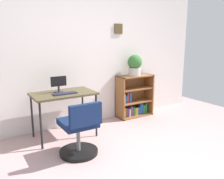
# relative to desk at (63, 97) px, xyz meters

# --- Properties ---
(ground_plane) EXTENTS (6.24, 6.24, 0.00)m
(ground_plane) POSITION_rel_desk_xyz_m (0.53, -1.69, -0.65)
(ground_plane) COLOR #AF8D8D
(wall_back) EXTENTS (5.20, 0.12, 2.48)m
(wall_back) POSITION_rel_desk_xyz_m (0.53, 0.46, 0.59)
(wall_back) COLOR silver
(wall_back) RESTS_ON ground_plane
(desk) EXTENTS (0.95, 0.59, 0.72)m
(desk) POSITION_rel_desk_xyz_m (0.00, 0.00, 0.00)
(desk) COLOR #4D422A
(desk) RESTS_ON ground_plane
(monitor) EXTENTS (0.24, 0.14, 0.25)m
(monitor) POSITION_rel_desk_xyz_m (-0.05, 0.06, 0.19)
(monitor) COLOR #262628
(monitor) RESTS_ON desk
(keyboard) EXTENTS (0.36, 0.12, 0.02)m
(keyboard) POSITION_rel_desk_xyz_m (-0.01, -0.10, 0.07)
(keyboard) COLOR #212034
(keyboard) RESTS_ON desk
(office_chair) EXTENTS (0.52, 0.55, 0.76)m
(office_chair) POSITION_rel_desk_xyz_m (-0.05, -0.70, -0.33)
(office_chair) COLOR black
(office_chair) RESTS_ON ground_plane
(bookshelf_low) EXTENTS (0.74, 0.30, 0.83)m
(bookshelf_low) POSITION_rel_desk_xyz_m (1.54, 0.26, -0.29)
(bookshelf_low) COLOR brown
(bookshelf_low) RESTS_ON ground_plane
(potted_plant_on_shelf) EXTENTS (0.28, 0.28, 0.40)m
(potted_plant_on_shelf) POSITION_rel_desk_xyz_m (1.53, 0.21, 0.38)
(potted_plant_on_shelf) COLOR #B7B2A8
(potted_plant_on_shelf) RESTS_ON bookshelf_low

